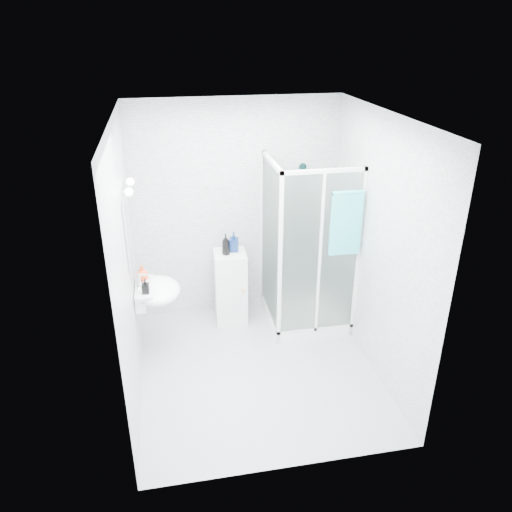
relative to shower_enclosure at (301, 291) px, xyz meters
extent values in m
cube|color=silver|center=(-0.67, -0.77, 0.85)|extent=(2.40, 2.60, 2.60)
cube|color=#ACAFB1|center=(-0.67, -0.77, -0.44)|extent=(2.40, 2.60, 0.01)
cube|color=white|center=(-0.67, -0.77, 2.15)|extent=(2.40, 2.60, 0.01)
cube|color=white|center=(0.08, 0.08, -0.39)|extent=(0.90, 0.90, 0.12)
cube|color=white|center=(-0.35, 0.08, 1.53)|extent=(0.04, 0.90, 0.04)
cube|color=white|center=(0.08, -0.35, 1.53)|extent=(0.90, 0.04, 0.04)
cube|color=white|center=(-0.35, -0.35, 0.55)|extent=(0.04, 0.04, 2.00)
cube|color=white|center=(-0.36, 0.08, 0.59)|extent=(0.02, 0.82, 1.84)
cube|color=white|center=(0.08, -0.36, 0.59)|extent=(0.82, 0.02, 1.84)
cube|color=white|center=(0.08, -0.35, 0.59)|extent=(0.03, 0.04, 1.84)
cylinder|color=silver|center=(0.08, 0.47, 0.90)|extent=(0.02, 0.02, 1.00)
cylinder|color=silver|center=(0.08, 0.44, 1.37)|extent=(0.09, 0.05, 0.09)
cylinder|color=silver|center=(0.13, 0.50, 0.60)|extent=(0.12, 0.04, 0.12)
cylinder|color=silver|center=(0.36, -0.39, 1.33)|extent=(0.03, 0.05, 0.03)
cube|color=white|center=(-1.81, -0.32, 0.30)|extent=(0.10, 0.40, 0.18)
ellipsoid|color=white|center=(-1.63, -0.32, 0.35)|extent=(0.46, 0.56, 0.20)
cube|color=white|center=(-1.75, -0.32, 0.40)|extent=(0.16, 0.50, 0.02)
cylinder|color=silver|center=(-1.81, -0.32, 0.48)|extent=(0.04, 0.04, 0.16)
cylinder|color=silver|center=(-1.76, -0.32, 0.55)|extent=(0.12, 0.02, 0.02)
cube|color=white|center=(-1.85, -0.32, 1.05)|extent=(0.02, 0.60, 0.70)
cylinder|color=silver|center=(-1.84, -0.48, 1.47)|extent=(0.05, 0.04, 0.04)
sphere|color=white|center=(-1.80, -0.48, 1.47)|extent=(0.08, 0.08, 0.08)
cylinder|color=silver|center=(-1.84, -0.16, 1.47)|extent=(0.05, 0.04, 0.04)
sphere|color=white|center=(-1.80, -0.16, 1.47)|extent=(0.08, 0.08, 0.08)
cylinder|color=silver|center=(-1.02, 0.50, 1.17)|extent=(0.02, 0.04, 0.02)
sphere|color=silver|center=(-1.02, 0.48, 1.17)|extent=(0.03, 0.03, 0.03)
cylinder|color=silver|center=(-0.82, 0.50, 1.17)|extent=(0.02, 0.04, 0.02)
sphere|color=silver|center=(-0.82, 0.48, 1.17)|extent=(0.03, 0.03, 0.03)
cube|color=white|center=(-0.80, 0.25, 0.00)|extent=(0.39, 0.39, 0.89)
cube|color=white|center=(-0.80, 0.07, 0.00)|extent=(0.33, 0.02, 0.76)
sphere|color=orange|center=(-0.68, 0.06, 0.04)|extent=(0.03, 0.03, 0.03)
cube|color=#33B9C1|center=(0.33, -0.40, 0.98)|extent=(0.33, 0.04, 0.68)
cylinder|color=#33B9C1|center=(0.33, -0.40, 1.31)|extent=(0.33, 0.05, 0.05)
imported|color=black|center=(-0.85, 0.23, 0.57)|extent=(0.11, 0.11, 0.24)
imported|color=navy|center=(-0.74, 0.30, 0.56)|extent=(0.12, 0.13, 0.23)
imported|color=#E7431B|center=(-1.78, -0.18, 0.50)|extent=(0.14, 0.14, 0.17)
imported|color=black|center=(-1.74, -0.46, 0.49)|extent=(0.08, 0.08, 0.15)
camera|label=1|loc=(-1.48, -4.92, 2.86)|focal=35.00mm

